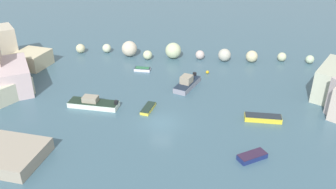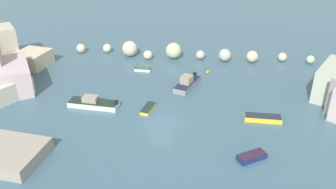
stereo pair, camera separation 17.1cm
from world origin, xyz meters
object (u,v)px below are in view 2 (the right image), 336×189
Objects in this scene: moored_boat_1 at (143,69)px; channel_buoy at (208,72)px; moored_boat_4 at (148,108)px; moored_boat_5 at (187,83)px; moored_boat_0 at (263,118)px; moored_boat_3 at (252,157)px; moored_boat_2 at (93,103)px.

channel_buoy is at bearing -176.96° from moored_boat_1.
moored_boat_1 reaches higher than moored_boat_4.
moored_boat_1 is at bearing -103.14° from moored_boat_5.
moored_boat_4 is at bearing -2.37° from moored_boat_0.
moored_boat_5 reaches higher than moored_boat_3.
moored_boat_1 is 12.31m from moored_boat_2.
moored_boat_2 reaches higher than moored_boat_3.
moored_boat_3 is 0.56× the size of moored_boat_5.
channel_buoy is at bearing -135.32° from moored_boat_2.
moored_boat_1 is at bearing -35.92° from moored_boat_0.
moored_boat_2 is 2.03× the size of moored_boat_3.
moored_boat_2 is at bearing 73.28° from moored_boat_1.
moored_boat_4 is at bearing -175.49° from moored_boat_2.
moored_boat_0 reaches higher than moored_boat_4.
moored_boat_3 is at bearing 160.60° from moored_boat_2.
moored_boat_5 is (10.93, 7.18, 0.13)m from moored_boat_2.
moored_boat_4 is (3.23, -11.52, -0.05)m from moored_boat_1.
moored_boat_5 is at bearing -144.13° from moored_boat_2.
channel_buoy is 0.07× the size of moored_boat_2.
moored_boat_1 reaches higher than channel_buoy.
moored_boat_3 is 14.33m from moored_boat_4.
moored_boat_4 is (-6.59, -11.95, -0.02)m from channel_buoy.
moored_boat_1 is 11.96m from moored_boat_4.
moored_boat_3 is at bearing 65.54° from moored_boat_4.
moored_boat_2 is 20.35m from moored_boat_3.
channel_buoy is 20.52m from moored_boat_3.
moored_boat_0 is 1.73× the size of moored_boat_1.
moored_boat_2 is at bearing -137.88° from channel_buoy.
moored_boat_0 reaches higher than moored_boat_3.
channel_buoy reaches higher than moored_boat_4.
moored_boat_4 is 0.55× the size of moored_boat_5.
moored_boat_3 is (18.87, -7.61, -0.19)m from moored_boat_2.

